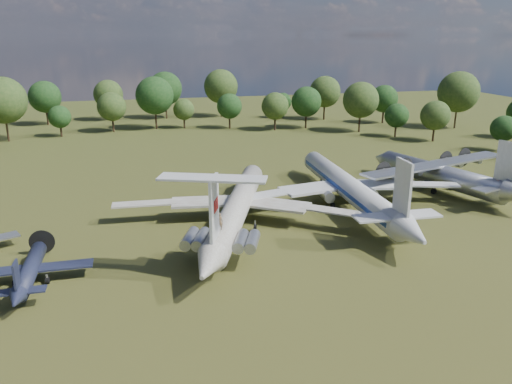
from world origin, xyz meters
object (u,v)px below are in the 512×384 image
object	(u,v)px
il62_airliner	(237,211)
person_on_il62	(220,221)
an12_transport	(439,178)
small_prop_west	(31,273)
tu104_jet	(348,192)

from	to	relation	value
il62_airliner	person_on_il62	size ratio (longest dim) A/B	23.31
an12_transport	small_prop_west	size ratio (longest dim) A/B	2.02
il62_airliner	an12_transport	xyz separation A→B (m)	(36.39, 7.74, 0.03)
small_prop_west	il62_airliner	bearing A→B (deg)	24.69
tu104_jet	an12_transport	world-z (taller)	tu104_jet
tu104_jet	small_prop_west	size ratio (longest dim) A/B	2.78
il62_airliner	small_prop_west	xyz separation A→B (m)	(-24.64, -10.97, -0.99)
small_prop_west	person_on_il62	distance (m)	20.58
person_on_il62	il62_airliner	bearing A→B (deg)	-87.64
person_on_il62	small_prop_west	bearing A→B (deg)	21.31
small_prop_west	person_on_il62	world-z (taller)	person_on_il62
tu104_jet	person_on_il62	size ratio (longest dim) A/B	24.23
tu104_jet	small_prop_west	bearing A→B (deg)	-158.11
tu104_jet	il62_airliner	bearing A→B (deg)	-164.97
il62_airliner	tu104_jet	distance (m)	18.56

